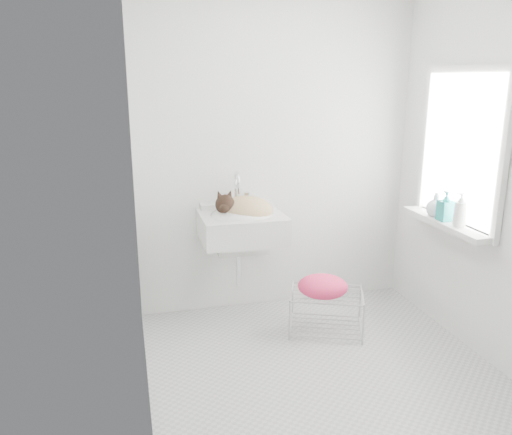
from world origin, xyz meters
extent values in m
cube|color=silver|center=(0.00, 0.00, 0.00)|extent=(2.20, 2.00, 0.02)
cube|color=white|center=(0.00, 1.00, 1.25)|extent=(2.20, 0.02, 2.50)
cube|color=white|center=(1.10, 0.00, 1.25)|extent=(0.02, 2.00, 2.50)
cube|color=white|center=(-1.10, 0.00, 1.25)|extent=(0.02, 2.00, 2.50)
cube|color=white|center=(1.09, 0.20, 1.35)|extent=(0.01, 0.80, 1.00)
cube|color=white|center=(1.07, 0.20, 1.35)|extent=(0.04, 0.90, 1.10)
cube|color=white|center=(1.01, 0.20, 0.83)|extent=(0.16, 0.88, 0.04)
cube|color=silver|center=(-0.34, 0.74, 0.85)|extent=(0.61, 0.53, 0.24)
ellipsoid|color=tan|center=(-0.31, 0.73, 0.88)|extent=(0.44, 0.39, 0.20)
sphere|color=black|center=(-0.47, 0.67, 0.97)|extent=(0.17, 0.17, 0.14)
torus|color=#D9470F|center=(-0.45, 0.66, 0.93)|extent=(0.14, 0.14, 0.06)
cube|color=silver|center=(0.21, 0.39, 0.15)|extent=(0.61, 0.53, 0.31)
ellipsoid|color=red|center=(0.16, 0.34, 0.34)|extent=(0.43, 0.37, 0.15)
imported|color=white|center=(1.00, 0.04, 0.85)|extent=(0.08, 0.08, 0.20)
imported|color=#12817A|center=(1.00, 0.20, 0.85)|extent=(0.10, 0.10, 0.21)
imported|color=silver|center=(1.00, 0.32, 0.85)|extent=(0.16, 0.16, 0.17)
camera|label=1|loc=(-1.14, -2.83, 1.81)|focal=35.97mm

